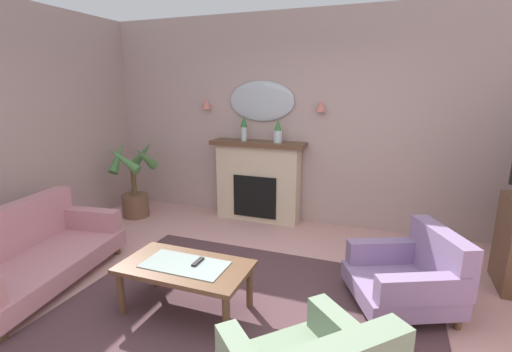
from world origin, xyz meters
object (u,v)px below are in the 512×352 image
at_px(tv_remote, 198,262).
at_px(potted_plant_tall_palm, 134,183).
at_px(mantel_vase_left, 244,127).
at_px(floral_couch, 28,253).
at_px(wall_mirror, 261,101).
at_px(wall_sconce_left, 206,104).
at_px(wall_sconce_right, 321,106).
at_px(coffee_table, 185,271).
at_px(armchair_beside_couch, 411,274).
at_px(fireplace, 258,182).
at_px(mantel_vase_right, 278,132).

height_order(tv_remote, potted_plant_tall_palm, potted_plant_tall_palm).
relative_size(mantel_vase_left, floral_couch, 0.20).
xyz_separation_m(mantel_vase_left, wall_mirror, (0.20, 0.17, 0.35)).
distance_m(wall_sconce_left, wall_sconce_right, 1.70).
height_order(coffee_table, tv_remote, tv_remote).
xyz_separation_m(tv_remote, armchair_beside_couch, (1.72, 0.70, -0.15)).
xyz_separation_m(wall_mirror, floral_couch, (-1.48, -2.63, -1.39)).
distance_m(fireplace, coffee_table, 2.37).
distance_m(mantel_vase_left, coffee_table, 2.56).
relative_size(tv_remote, armchair_beside_couch, 0.15).
height_order(coffee_table, potted_plant_tall_palm, potted_plant_tall_palm).
xyz_separation_m(wall_mirror, potted_plant_tall_palm, (-1.76, -0.67, -1.19)).
height_order(mantel_vase_right, wall_mirror, wall_mirror).
relative_size(mantel_vase_right, floral_couch, 0.18).
bearing_deg(tv_remote, fireplace, 97.49).
relative_size(wall_sconce_left, coffee_table, 0.13).
relative_size(mantel_vase_left, wall_sconce_right, 2.57).
distance_m(wall_mirror, potted_plant_tall_palm, 2.23).
bearing_deg(armchair_beside_couch, mantel_vase_right, 137.74).
bearing_deg(wall_mirror, wall_sconce_left, -176.63).
xyz_separation_m(wall_sconce_right, floral_couch, (-2.33, -2.58, -1.34)).
relative_size(mantel_vase_right, wall_sconce_left, 2.33).
distance_m(mantel_vase_right, wall_mirror, 0.53).
height_order(wall_mirror, wall_sconce_right, wall_mirror).
bearing_deg(armchair_beside_couch, fireplace, 141.77).
relative_size(mantel_vase_right, tv_remote, 2.04).
relative_size(fireplace, wall_sconce_left, 9.71).
height_order(mantel_vase_left, wall_mirror, wall_mirror).
bearing_deg(wall_mirror, mantel_vase_right, -29.54).
bearing_deg(mantel_vase_right, wall_sconce_left, 174.04).
bearing_deg(potted_plant_tall_palm, wall_mirror, 20.83).
bearing_deg(wall_sconce_left, mantel_vase_right, -5.96).
bearing_deg(floral_couch, wall_sconce_left, 76.31).
relative_size(wall_mirror, coffee_table, 0.87).
bearing_deg(floral_couch, wall_mirror, 60.67).
relative_size(mantel_vase_right, potted_plant_tall_palm, 0.28).
distance_m(fireplace, wall_sconce_left, 1.38).
bearing_deg(potted_plant_tall_palm, mantel_vase_right, 13.65).
height_order(mantel_vase_right, wall_sconce_left, wall_sconce_left).
distance_m(mantel_vase_left, wall_sconce_right, 1.10).
bearing_deg(wall_sconce_left, mantel_vase_left, -10.46).
bearing_deg(potted_plant_tall_palm, coffee_table, -42.75).
bearing_deg(mantel_vase_right, mantel_vase_left, 180.00).
xyz_separation_m(mantel_vase_right, wall_sconce_right, (0.55, 0.12, 0.35)).
bearing_deg(tv_remote, mantel_vase_left, 102.49).
distance_m(fireplace, mantel_vase_right, 0.80).
xyz_separation_m(wall_sconce_left, tv_remote, (1.15, -2.38, -1.21)).
bearing_deg(tv_remote, floral_couch, -173.67).
height_order(floral_couch, potted_plant_tall_palm, potted_plant_tall_palm).
distance_m(mantel_vase_left, wall_sconce_left, 0.73).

